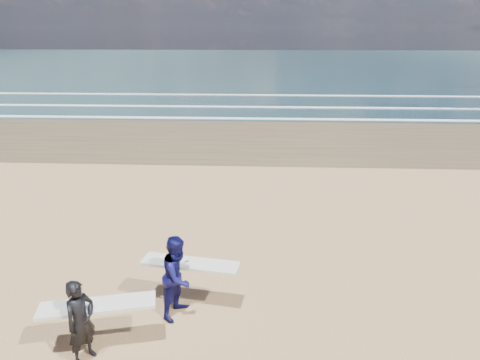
{
  "coord_description": "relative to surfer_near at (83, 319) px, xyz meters",
  "views": [
    {
      "loc": [
        2.43,
        -6.74,
        6.01
      ],
      "look_at": [
        1.8,
        6.0,
        1.47
      ],
      "focal_mm": 32.0,
      "sensor_mm": 36.0,
      "label": 1
    }
  ],
  "objects": [
    {
      "name": "ocean",
      "position": [
        20.82,
        72.24,
        -0.87
      ],
      "size": [
        220.0,
        100.0,
        0.02
      ],
      "primitive_type": "cube",
      "color": "#192F37",
      "rests_on": "ground"
    },
    {
      "name": "surfer_near",
      "position": [
        0.0,
        0.0,
        0.0
      ],
      "size": [
        2.26,
        1.22,
        1.72
      ],
      "color": "black",
      "rests_on": "ground"
    },
    {
      "name": "surfer_far",
      "position": [
        1.54,
        1.47,
        0.07
      ],
      "size": [
        2.26,
        1.35,
        1.88
      ],
      "color": "#0C0C44",
      "rests_on": "ground"
    }
  ]
}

